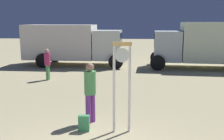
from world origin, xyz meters
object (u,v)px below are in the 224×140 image
Objects in this scene: person_near_clock at (90,90)px; box_truck_far at (72,43)px; standing_clock at (122,79)px; person_distant at (47,63)px; backpack at (84,123)px; box_truck_near at (212,43)px.

person_near_clock is 0.26× the size of box_truck_far.
standing_clock is 1.53× the size of person_distant.
standing_clock reaches higher than person_near_clock.
standing_clock is 1.36× the size of person_near_clock.
backpack is at bearing -64.78° from person_distant.
person_distant is 0.23× the size of box_truck_far.
backpack is 0.07× the size of box_truck_far.
person_near_clock is 0.98m from backpack.
person_near_clock is at bearing 81.79° from backpack.
standing_clock is at bearing -71.23° from box_truck_far.
person_distant is 9.97m from box_truck_near.
box_truck_near is at bearing 61.81° from standing_clock.
person_near_clock is 0.25× the size of box_truck_near.
standing_clock is at bearing 1.13° from backpack.
standing_clock is at bearing -57.44° from person_distant.
person_near_clock reaches higher than backpack.
box_truck_far is (-2.62, 10.67, 1.28)m from backpack.
person_distant reaches higher than backpack.
box_truck_near is at bearing 56.25° from person_near_clock.
backpack is 11.84m from box_truck_near.
standing_clock is 0.36× the size of box_truck_far.
person_near_clock reaches higher than person_distant.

